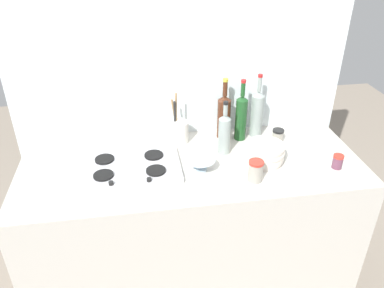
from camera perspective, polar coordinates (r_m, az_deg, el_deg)
name	(u,v)px	position (r m, az deg, el deg)	size (l,w,h in m)	color
ground_plane	(192,280)	(2.64, 0.00, -19.51)	(6.00, 6.00, 0.00)	gray
counter_block	(192,228)	(2.31, 0.00, -12.29)	(1.80, 0.70, 0.90)	beige
backsplash_panel	(182,96)	(2.26, -1.54, 7.05)	(1.90, 0.06, 2.24)	silver
stovetop_hob	(130,167)	(2.00, -9.18, -3.42)	(0.51, 0.33, 0.04)	#B2B2B7
plate_stack	(265,153)	(2.06, 10.70, -1.33)	(0.21, 0.21, 0.10)	silver
wine_bottle_leftmost	(224,115)	(2.23, 4.75, 4.25)	(0.08, 0.08, 0.36)	#472314
wine_bottle_mid_left	(241,117)	(2.21, 7.28, 4.05)	(0.07, 0.07, 0.36)	#19471E
wine_bottle_mid_right	(257,113)	(2.27, 9.59, 4.58)	(0.07, 0.07, 0.38)	gray
wine_bottle_rightmost	(224,133)	(2.08, 4.82, 1.61)	(0.07, 0.07, 0.31)	gray
mixing_bowl	(200,164)	(1.96, 1.24, -3.03)	(0.15, 0.15, 0.07)	silver
utensil_crock	(179,131)	(2.20, -1.91, 1.94)	(0.10, 0.10, 0.30)	silver
condiment_jar_front	(256,171)	(1.90, 9.39, -3.92)	(0.08, 0.08, 0.11)	#9E998C
condiment_jar_rear	(278,135)	(2.27, 12.60, 1.27)	(0.07, 0.07, 0.07)	#9E998C
condiment_jar_spare	(338,161)	(2.12, 20.76, -2.43)	(0.05, 0.05, 0.07)	#66384C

